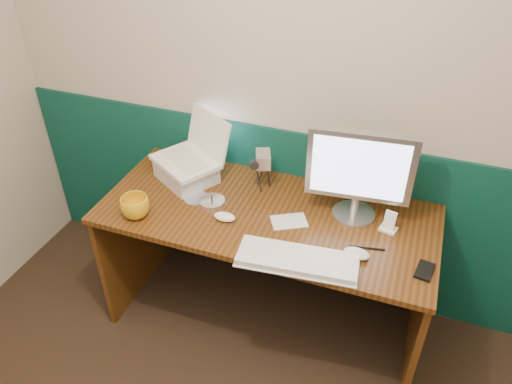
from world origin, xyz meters
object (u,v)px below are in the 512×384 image
at_px(desk, 266,269).
at_px(monitor, 359,174).
at_px(keyboard, 297,260).
at_px(camcorder, 263,169).
at_px(mug, 135,207).
at_px(laptop, 183,141).

relative_size(desk, monitor, 3.41).
bearing_deg(keyboard, camcorder, 118.16).
xyz_separation_m(desk, mug, (-0.57, -0.24, 0.43)).
relative_size(laptop, mug, 2.38).
bearing_deg(monitor, camcorder, 165.39).
height_order(desk, camcorder, camcorder).
bearing_deg(desk, mug, -157.30).
distance_m(laptop, keyboard, 0.85).
xyz_separation_m(keyboard, camcorder, (-0.32, 0.47, 0.10)).
distance_m(desk, camcorder, 0.53).
bearing_deg(laptop, keyboard, 1.72).
relative_size(monitor, keyboard, 0.93).
distance_m(laptop, camcorder, 0.42).
bearing_deg(camcorder, desk, -87.20).
relative_size(laptop, keyboard, 0.64).
bearing_deg(laptop, monitor, 30.88).
relative_size(laptop, camcorder, 1.46).
bearing_deg(desk, camcorder, 114.59).
distance_m(desk, mug, 0.75).
height_order(laptop, mug, laptop).
bearing_deg(monitor, desk, -169.30).
relative_size(mug, camcorder, 0.61).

